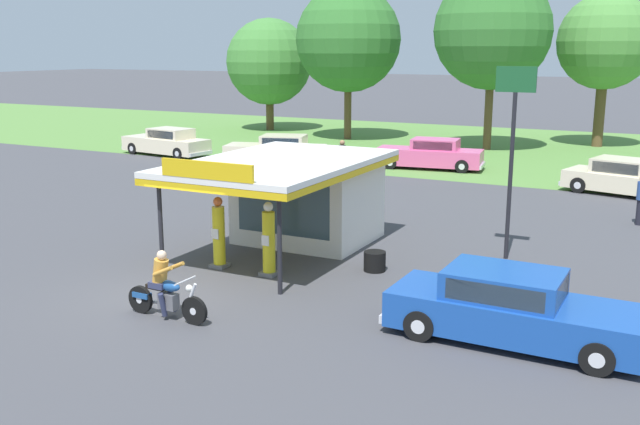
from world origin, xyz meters
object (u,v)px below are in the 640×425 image
(gas_pump_nearside, at_px, (219,235))
(featured_classic_sedan, at_px, (513,309))
(parked_car_second_row_spare, at_px, (625,178))
(roadside_pole_sign, at_px, (513,132))
(motorcycle_with_rider, at_px, (165,290))
(parked_car_back_row_centre_left, at_px, (277,151))
(parked_car_back_row_left, at_px, (430,155))
(spare_tire_stack, at_px, (375,261))
(parked_car_back_row_centre_right, at_px, (167,143))
(gas_pump_offside, at_px, (269,242))
(bystander_chatting_near_pumps, at_px, (342,158))
(bystander_standing_back_lot, at_px, (270,187))

(gas_pump_nearside, height_order, featured_classic_sedan, gas_pump_nearside)
(parked_car_second_row_spare, height_order, roadside_pole_sign, roadside_pole_sign)
(gas_pump_nearside, height_order, motorcycle_with_rider, gas_pump_nearside)
(featured_classic_sedan, distance_m, roadside_pole_sign, 6.88)
(parked_car_back_row_centre_left, bearing_deg, parked_car_back_row_left, 16.36)
(motorcycle_with_rider, xyz_separation_m, parked_car_back_row_centre_left, (-9.05, 20.31, 0.06))
(parked_car_back_row_left, bearing_deg, spare_tire_stack, -76.15)
(motorcycle_with_rider, xyz_separation_m, parked_car_second_row_spare, (7.91, 19.88, 0.03))
(parked_car_back_row_centre_left, xyz_separation_m, parked_car_second_row_spare, (16.97, -0.42, -0.03))
(roadside_pole_sign, bearing_deg, spare_tire_stack, -135.82)
(motorcycle_with_rider, height_order, parked_car_back_row_centre_left, motorcycle_with_rider)
(parked_car_back_row_centre_right, bearing_deg, featured_classic_sedan, -37.55)
(gas_pump_offside, relative_size, featured_classic_sedan, 0.37)
(gas_pump_offside, distance_m, parked_car_back_row_centre_left, 19.06)
(bystander_chatting_near_pumps, bearing_deg, roadside_pole_sign, -44.94)
(bystander_chatting_near_pumps, bearing_deg, motorcycle_with_rider, -76.79)
(gas_pump_offside, relative_size, parked_car_back_row_centre_right, 0.35)
(featured_classic_sedan, xyz_separation_m, parked_car_second_row_spare, (0.71, 17.65, -0.01))
(gas_pump_offside, bearing_deg, bystander_chatting_near_pumps, 108.05)
(parked_car_back_row_centre_left, height_order, parked_car_back_row_centre_right, parked_car_back_row_centre_right)
(parked_car_second_row_spare, relative_size, spare_tire_stack, 8.83)
(bystander_standing_back_lot, height_order, bystander_chatting_near_pumps, bystander_standing_back_lot)
(parked_car_second_row_spare, distance_m, parked_car_back_row_centre_right, 24.19)
(motorcycle_with_rider, distance_m, parked_car_back_row_centre_right, 26.00)
(motorcycle_with_rider, height_order, parked_car_back_row_left, motorcycle_with_rider)
(gas_pump_nearside, relative_size, spare_tire_stack, 3.32)
(motorcycle_with_rider, xyz_separation_m, featured_classic_sedan, (7.20, 2.23, 0.04))
(parked_car_second_row_spare, bearing_deg, spare_tire_stack, -109.50)
(parked_car_back_row_left, relative_size, bystander_standing_back_lot, 3.15)
(gas_pump_nearside, relative_size, motorcycle_with_rider, 0.91)
(bystander_standing_back_lot, xyz_separation_m, bystander_chatting_near_pumps, (-0.87, 8.01, -0.02))
(parked_car_back_row_centre_left, distance_m, spare_tire_stack, 19.03)
(parked_car_back_row_left, bearing_deg, gas_pump_offside, -84.33)
(parked_car_back_row_centre_right, xyz_separation_m, bystander_standing_back_lot, (12.88, -10.08, 0.25))
(gas_pump_nearside, relative_size, gas_pump_offside, 0.99)
(gas_pump_nearside, distance_m, parked_car_second_row_spare, 18.49)
(roadside_pole_sign, bearing_deg, parked_car_back_row_centre_right, 151.32)
(parked_car_back_row_centre_left, distance_m, roadside_pole_sign, 19.28)
(parked_car_second_row_spare, height_order, bystander_chatting_near_pumps, bystander_chatting_near_pumps)
(featured_classic_sedan, relative_size, bystander_chatting_near_pumps, 3.03)
(bystander_chatting_near_pumps, distance_m, roadside_pole_sign, 14.35)
(spare_tire_stack, bearing_deg, parked_car_back_row_left, 103.85)
(parked_car_second_row_spare, xyz_separation_m, parked_car_back_row_left, (-9.35, 2.66, 0.02))
(bystander_standing_back_lot, relative_size, roadside_pole_sign, 0.33)
(gas_pump_offside, distance_m, roadside_pole_sign, 7.44)
(gas_pump_offside, bearing_deg, roadside_pole_sign, 40.32)
(parked_car_second_row_spare, xyz_separation_m, bystander_standing_back_lot, (-11.31, -9.69, 0.28))
(featured_classic_sedan, distance_m, parked_car_back_row_centre_right, 29.61)
(gas_pump_offside, bearing_deg, parked_car_back_row_left, 95.67)
(gas_pump_offside, distance_m, featured_classic_sedan, 6.95)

